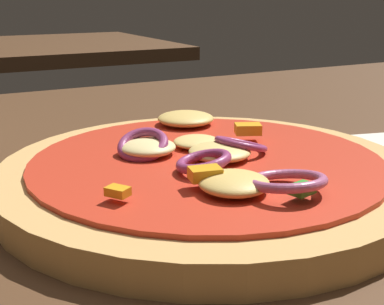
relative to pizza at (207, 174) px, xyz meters
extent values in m
cube|color=#4C301C|center=(0.01, -0.03, -0.03)|extent=(1.25, 0.87, 0.03)
cylinder|color=tan|center=(0.00, 0.00, 0.00)|extent=(0.26, 0.26, 0.02)
cylinder|color=red|center=(0.00, 0.00, 0.01)|extent=(0.22, 0.22, 0.00)
ellipsoid|color=#E5BC60|center=(0.03, 0.08, 0.01)|extent=(0.04, 0.04, 0.01)
ellipsoid|color=#EFCC72|center=(0.01, 0.03, 0.01)|extent=(0.03, 0.03, 0.01)
ellipsoid|color=#EFCC72|center=(0.00, 0.00, 0.01)|extent=(0.04, 0.04, 0.01)
ellipsoid|color=#F4DB8E|center=(-0.03, 0.03, 0.01)|extent=(0.04, 0.04, 0.01)
ellipsoid|color=#E5BC60|center=(-0.02, -0.06, 0.01)|extent=(0.04, 0.04, 0.01)
torus|color=#93386B|center=(-0.01, -0.02, 0.02)|extent=(0.05, 0.05, 0.01)
torus|color=#93386B|center=(0.03, 0.00, 0.02)|extent=(0.04, 0.04, 0.01)
torus|color=#93386B|center=(-0.03, 0.02, 0.02)|extent=(0.05, 0.05, 0.02)
torus|color=#B25984|center=(0.01, -0.07, 0.02)|extent=(0.05, 0.05, 0.01)
cube|color=orange|center=(-0.03, -0.05, 0.02)|extent=(0.02, 0.01, 0.01)
cube|color=orange|center=(-0.07, -0.04, 0.02)|extent=(0.01, 0.01, 0.00)
cube|color=red|center=(0.01, -0.01, 0.02)|extent=(0.01, 0.01, 0.00)
cube|color=#2D8C28|center=(0.01, -0.08, 0.02)|extent=(0.01, 0.01, 0.01)
cube|color=orange|center=(0.05, 0.02, 0.02)|extent=(0.02, 0.02, 0.01)
cube|color=#4C301C|center=(0.11, 1.06, -0.03)|extent=(0.65, 0.52, 0.03)
camera|label=1|loc=(-0.16, -0.28, 0.11)|focal=50.54mm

